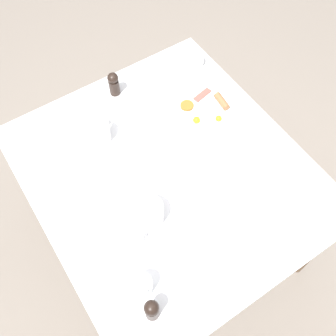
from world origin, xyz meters
TOP-DOWN VIEW (x-y plane):
  - ground_plane at (0.00, 0.00)m, footprint 8.00×8.00m
  - table at (0.00, 0.00)m, footprint 1.04×1.16m
  - breakfast_plate at (-0.30, -0.16)m, footprint 0.31×0.31m
  - teapot_near at (0.17, -0.29)m, footprint 0.21×0.12m
  - teapot_far at (0.18, 0.13)m, footprint 0.16×0.16m
  - teacup_with_saucer_left at (-0.42, -0.42)m, footprint 0.14×0.14m
  - teacup_with_saucer_right at (-0.42, 0.12)m, footprint 0.14×0.14m
  - water_glass_tall at (0.33, 0.34)m, footprint 0.07×0.07m
  - water_glass_short at (-0.21, 0.44)m, footprint 0.07×0.07m
  - creamer_jug at (-0.35, 0.40)m, footprint 0.08×0.06m
  - pepper_grinder at (-0.03, -0.47)m, footprint 0.05×0.05m
  - salt_grinder at (0.34, 0.43)m, footprint 0.05×0.05m
  - napkin_folded at (-0.11, 0.06)m, footprint 0.11×0.17m
  - fork_by_plate at (-0.17, 0.28)m, footprint 0.05×0.17m
  - knife_by_plate at (-0.18, -0.42)m, footprint 0.11×0.18m
  - spoon_for_tea at (0.39, -0.42)m, footprint 0.16×0.08m
  - fork_spare at (0.41, -0.06)m, footprint 0.03×0.18m

SIDE VIEW (x-z plane):
  - ground_plane at x=0.00m, z-range 0.00..0.00m
  - table at x=0.00m, z-range 0.30..1.01m
  - fork_by_plate at x=-0.17m, z-range 0.71..0.72m
  - spoon_for_tea at x=0.39m, z-range 0.71..0.72m
  - fork_spare at x=0.41m, z-range 0.71..0.72m
  - knife_by_plate at x=-0.18m, z-range 0.71..0.72m
  - napkin_folded at x=-0.11m, z-range 0.71..0.72m
  - breakfast_plate at x=-0.30m, z-range 0.70..0.74m
  - teacup_with_saucer_left at x=-0.42m, z-range 0.71..0.77m
  - teacup_with_saucer_right at x=-0.42m, z-range 0.71..0.77m
  - creamer_jug at x=-0.35m, z-range 0.71..0.78m
  - water_glass_short at x=-0.21m, z-range 0.71..0.80m
  - water_glass_tall at x=0.33m, z-range 0.71..0.80m
  - teapot_near at x=0.17m, z-range 0.70..0.83m
  - teapot_far at x=0.18m, z-range 0.70..0.83m
  - pepper_grinder at x=-0.03m, z-range 0.72..0.84m
  - salt_grinder at x=0.34m, z-range 0.72..0.84m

